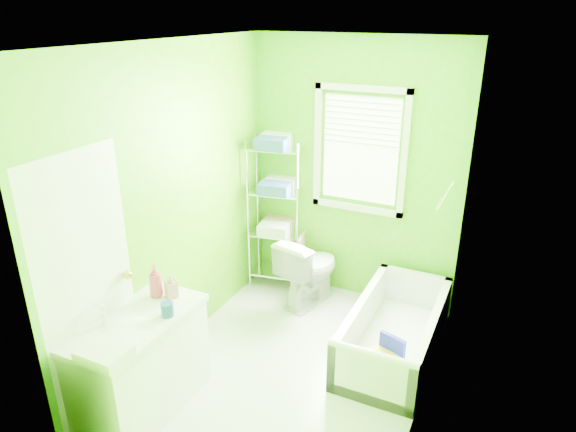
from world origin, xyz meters
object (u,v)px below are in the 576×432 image
at_px(vanity, 140,363).
at_px(wire_shelf_unit, 278,197).
at_px(bathtub, 394,338).
at_px(toilet, 309,269).

bearing_deg(vanity, wire_shelf_unit, 88.75).
height_order(bathtub, wire_shelf_unit, wire_shelf_unit).
bearing_deg(toilet, wire_shelf_unit, -11.48).
distance_m(bathtub, vanity, 2.11).
xyz_separation_m(vanity, wire_shelf_unit, (0.05, 2.14, 0.58)).
bearing_deg(vanity, bathtub, 44.20).
bearing_deg(bathtub, toilet, 154.75).
height_order(bathtub, vanity, vanity).
xyz_separation_m(bathtub, vanity, (-1.50, -1.46, 0.27)).
bearing_deg(wire_shelf_unit, bathtub, -24.92).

